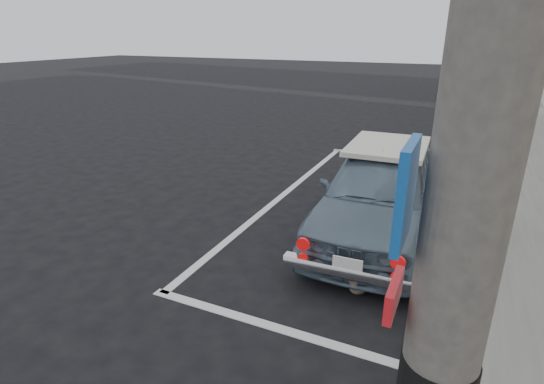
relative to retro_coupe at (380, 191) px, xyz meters
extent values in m
plane|color=black|center=(-0.99, -2.15, -0.67)|extent=(80.00, 80.00, 0.00)
cube|color=silver|center=(-0.49, -2.65, -0.66)|extent=(3.00, 0.12, 0.01)
cube|color=silver|center=(-0.49, 4.35, -0.66)|extent=(3.00, 0.12, 0.01)
cube|color=silver|center=(-1.89, 0.85, -0.66)|extent=(0.12, 7.00, 0.01)
cylinder|color=black|center=(1.06, -4.15, 0.63)|extent=(0.36, 0.36, 0.25)
cube|color=#1659B4|center=(0.82, -4.15, 1.53)|extent=(0.04, 0.35, 0.45)
cube|color=red|center=(0.82, -4.15, 1.03)|extent=(0.04, 0.30, 0.15)
cube|color=white|center=(0.81, -4.15, 1.03)|extent=(0.02, 0.16, 0.08)
imported|color=slate|center=(0.00, 0.00, -0.01)|extent=(1.68, 3.92, 1.32)
cube|color=beige|center=(-0.01, 0.39, 0.58)|extent=(1.14, 1.51, 0.07)
cube|color=silver|center=(0.06, -1.89, -0.29)|extent=(1.48, 0.17, 0.12)
cube|color=white|center=(0.06, -1.93, -0.19)|extent=(0.33, 0.03, 0.17)
cylinder|color=red|center=(-0.46, -1.93, -0.05)|extent=(0.15, 0.04, 0.15)
cylinder|color=red|center=(0.57, -1.90, -0.05)|extent=(0.15, 0.04, 0.15)
cylinder|color=red|center=(-0.46, -1.93, -0.23)|extent=(0.12, 0.04, 0.12)
cylinder|color=red|center=(0.57, -1.90, -0.23)|extent=(0.12, 0.04, 0.12)
ellipsoid|color=#706455|center=(0.16, -1.66, -0.56)|extent=(0.30, 0.38, 0.20)
sphere|color=#706455|center=(0.11, -1.80, -0.49)|extent=(0.13, 0.13, 0.13)
cone|color=#706455|center=(0.08, -1.79, -0.43)|extent=(0.04, 0.04, 0.05)
cone|color=#706455|center=(0.15, -1.81, -0.43)|extent=(0.04, 0.04, 0.05)
cylinder|color=#706455|center=(0.25, -1.51, -0.63)|extent=(0.05, 0.22, 0.03)
camera|label=1|loc=(1.00, -5.90, 2.17)|focal=28.00mm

